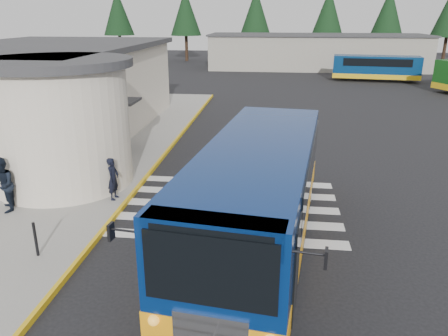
# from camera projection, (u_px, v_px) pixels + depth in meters

# --- Properties ---
(ground) EXTENTS (140.00, 140.00, 0.00)m
(ground) POSITION_uv_depth(u_px,v_px,m) (241.00, 198.00, 16.25)
(ground) COLOR black
(ground) RESTS_ON ground
(sidewalk) EXTENTS (10.00, 34.00, 0.15)m
(sidewalk) POSITION_uv_depth(u_px,v_px,m) (61.00, 155.00, 20.96)
(sidewalk) COLOR gray
(sidewalk) RESTS_ON ground
(curb_strip) EXTENTS (0.12, 34.00, 0.16)m
(curb_strip) POSITION_uv_depth(u_px,v_px,m) (161.00, 159.00, 20.42)
(curb_strip) COLOR gold
(curb_strip) RESTS_ON ground
(station_building) EXTENTS (12.70, 18.70, 4.80)m
(station_building) POSITION_uv_depth(u_px,v_px,m) (48.00, 92.00, 23.06)
(station_building) COLOR beige
(station_building) RESTS_ON ground
(crosswalk) EXTENTS (8.00, 5.35, 0.01)m
(crosswalk) POSITION_uv_depth(u_px,v_px,m) (225.00, 206.00, 15.56)
(crosswalk) COLOR silver
(crosswalk) RESTS_ON ground
(depot_building) EXTENTS (26.40, 8.40, 4.20)m
(depot_building) POSITION_uv_depth(u_px,v_px,m) (316.00, 52.00, 54.24)
(depot_building) COLOR gray
(depot_building) RESTS_ON ground
(tree_line) EXTENTS (58.40, 4.40, 10.00)m
(tree_line) POSITION_uv_depth(u_px,v_px,m) (316.00, 12.00, 60.16)
(tree_line) COLOR black
(tree_line) RESTS_ON ground
(transit_bus) EXTENTS (4.64, 11.17, 3.08)m
(transit_bus) POSITION_uv_depth(u_px,v_px,m) (257.00, 199.00, 12.48)
(transit_bus) COLOR navy
(transit_bus) RESTS_ON ground
(pedestrian_a) EXTENTS (0.41, 0.59, 1.54)m
(pedestrian_a) POSITION_uv_depth(u_px,v_px,m) (113.00, 179.00, 15.55)
(pedestrian_a) COLOR black
(pedestrian_a) RESTS_ON sidewalk
(pedestrian_b) EXTENTS (1.06, 1.14, 1.87)m
(pedestrian_b) POSITION_uv_depth(u_px,v_px,m) (3.00, 185.00, 14.52)
(pedestrian_b) COLOR black
(pedestrian_b) RESTS_ON sidewalk
(bollard) EXTENTS (0.08, 0.08, 1.00)m
(bollard) POSITION_uv_depth(u_px,v_px,m) (36.00, 239.00, 11.92)
(bollard) COLOR black
(bollard) RESTS_ON sidewalk
(far_bus_a) EXTENTS (8.71, 3.47, 2.18)m
(far_bus_a) POSITION_uv_depth(u_px,v_px,m) (376.00, 67.00, 44.32)
(far_bus_a) COLOR #072952
(far_bus_a) RESTS_ON ground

